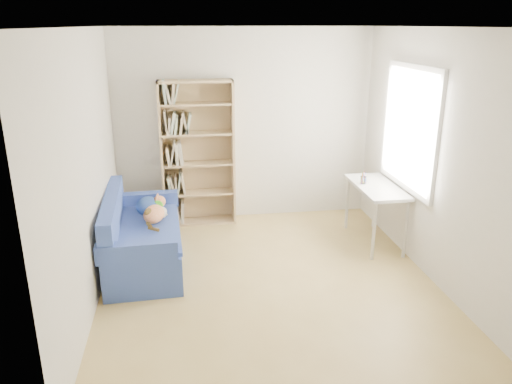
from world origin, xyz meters
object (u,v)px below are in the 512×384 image
sofa (141,238)px  pen_cup (363,179)px  bookshelf (198,160)px  desk (376,192)px

sofa → pen_cup: pen_cup is taller
bookshelf → desk: (2.14, -1.00, -0.23)m
sofa → pen_cup: (2.71, 0.28, 0.49)m
sofa → bookshelf: (0.72, 1.18, 0.58)m
pen_cup → sofa: bearing=-174.1°
sofa → desk: sofa is taller
sofa → pen_cup: size_ratio=11.38×
sofa → pen_cup: bearing=3.5°
sofa → desk: bearing=1.1°
desk → pen_cup: pen_cup is taller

